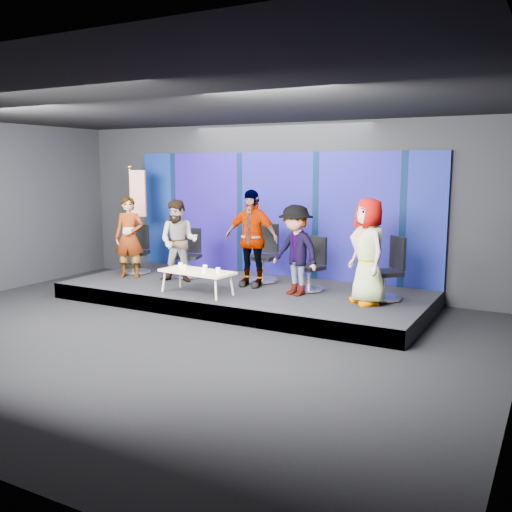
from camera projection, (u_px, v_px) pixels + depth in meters
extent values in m
plane|color=black|center=(164.00, 335.00, 8.91)|extent=(10.00, 10.00, 0.00)
cube|color=black|center=(278.00, 207.00, 12.11)|extent=(10.00, 0.02, 3.50)
cube|color=black|center=(158.00, 105.00, 8.36)|extent=(10.00, 8.00, 0.02)
cube|color=black|center=(243.00, 294.00, 11.06)|extent=(7.00, 3.00, 0.30)
cube|color=#061F4F|center=(277.00, 214.00, 12.09)|extent=(7.00, 0.08, 2.60)
cylinder|color=silver|center=(137.00, 272.00, 12.43)|extent=(0.77, 0.77, 0.06)
cylinder|color=silver|center=(137.00, 262.00, 12.39)|extent=(0.07, 0.07, 0.39)
cube|color=black|center=(137.00, 253.00, 12.36)|extent=(0.62, 0.62, 0.07)
cube|color=black|center=(140.00, 237.00, 12.54)|extent=(0.42, 0.21, 0.54)
imported|color=black|center=(129.00, 237.00, 11.86)|extent=(0.72, 0.61, 1.69)
cylinder|color=silver|center=(189.00, 276.00, 11.95)|extent=(0.72, 0.72, 0.06)
cylinder|color=silver|center=(189.00, 266.00, 11.92)|extent=(0.07, 0.07, 0.38)
cube|color=black|center=(188.00, 257.00, 11.89)|extent=(0.58, 0.58, 0.07)
cube|color=black|center=(191.00, 240.00, 12.06)|extent=(0.42, 0.17, 0.53)
imported|color=black|center=(179.00, 241.00, 11.40)|extent=(0.95, 0.84, 1.65)
cylinder|color=silver|center=(262.00, 280.00, 11.50)|extent=(0.69, 0.69, 0.07)
cylinder|color=silver|center=(262.00, 268.00, 11.46)|extent=(0.08, 0.08, 0.44)
cube|color=black|center=(262.00, 257.00, 11.43)|extent=(0.55, 0.55, 0.08)
cube|color=black|center=(267.00, 238.00, 11.60)|extent=(0.48, 0.08, 0.60)
imported|color=black|center=(251.00, 238.00, 10.97)|extent=(1.12, 0.52, 1.88)
cylinder|color=silver|center=(309.00, 289.00, 10.70)|extent=(0.74, 0.74, 0.06)
cylinder|color=silver|center=(309.00, 278.00, 10.66)|extent=(0.07, 0.07, 0.38)
cube|color=black|center=(309.00, 268.00, 10.63)|extent=(0.59, 0.59, 0.07)
cube|color=black|center=(318.00, 250.00, 10.73)|extent=(0.41, 0.20, 0.52)
imported|color=black|center=(295.00, 250.00, 10.23)|extent=(1.20, 0.95, 1.63)
cylinder|color=silver|center=(383.00, 298.00, 9.96)|extent=(0.88, 0.88, 0.06)
cylinder|color=silver|center=(384.00, 285.00, 9.92)|extent=(0.07, 0.07, 0.42)
cube|color=black|center=(384.00, 273.00, 9.89)|extent=(0.71, 0.71, 0.07)
cube|color=black|center=(398.00, 253.00, 9.91)|extent=(0.36, 0.36, 0.57)
imported|color=black|center=(368.00, 251.00, 9.54)|extent=(1.03, 1.02, 1.80)
cube|color=tan|center=(197.00, 272.00, 10.39)|extent=(1.45, 0.72, 0.04)
cylinder|color=tan|center=(164.00, 282.00, 10.57)|extent=(0.04, 0.04, 0.39)
cylinder|color=tan|center=(180.00, 278.00, 10.95)|extent=(0.04, 0.04, 0.39)
cylinder|color=tan|center=(216.00, 290.00, 9.89)|extent=(0.04, 0.04, 0.39)
cylinder|color=tan|center=(232.00, 285.00, 10.27)|extent=(0.04, 0.04, 0.39)
cylinder|color=white|center=(181.00, 265.00, 10.69)|extent=(0.08, 0.08, 0.10)
cylinder|color=white|center=(185.00, 267.00, 10.47)|extent=(0.07, 0.07, 0.09)
cylinder|color=white|center=(205.00, 268.00, 10.42)|extent=(0.08, 0.08, 0.10)
cylinder|color=white|center=(204.00, 270.00, 10.18)|extent=(0.08, 0.08, 0.09)
cylinder|color=white|center=(218.00, 270.00, 10.17)|extent=(0.08, 0.08, 0.09)
cylinder|color=black|center=(133.00, 266.00, 13.06)|extent=(0.31, 0.31, 0.10)
cylinder|color=gold|center=(131.00, 217.00, 12.88)|extent=(0.04, 0.04, 2.15)
sphere|color=gold|center=(130.00, 167.00, 12.71)|extent=(0.11, 0.11, 0.11)
cube|color=red|center=(138.00, 193.00, 12.73)|extent=(0.37, 0.13, 1.02)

